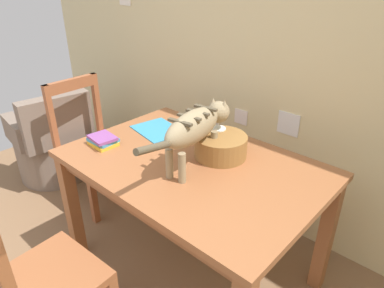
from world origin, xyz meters
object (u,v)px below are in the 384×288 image
Objects in this scene: dining_table at (192,176)px; wooden_chair_far at (92,146)px; wooden_chair_near at (37,284)px; magazine at (158,130)px; wicker_basket at (221,146)px; cat at (196,127)px; saucer_bowl at (217,146)px; coffee_mug at (218,136)px; wicker_armchair at (54,147)px; book_stack at (103,140)px.

wooden_chair_far reaches higher than dining_table.
wooden_chair_far is at bearing 133.36° from wooden_chair_near.
magazine is 0.49m from wicker_basket.
wooden_chair_near is (-0.16, -0.82, -0.50)m from cat.
saucer_bowl is 0.06m from coffee_mug.
wicker_armchair reaches higher than magazine.
dining_table is at bearing 77.94° from wooden_chair_near.
wicker_basket is (0.06, -0.06, 0.05)m from saucer_bowl.
dining_table is at bearing 161.64° from cat.
cat is 0.51m from magazine.
book_stack is 0.59× the size of wicker_basket.
cat reaches higher than wooden_chair_far.
dining_table is 1.70× the size of wicker_armchair.
magazine is at bearing -76.26° from wicker_armchair.
cat is at bearing -81.90° from saucer_bowl.
magazine is 0.32× the size of wooden_chair_far.
wicker_basket is at bearing -78.09° from wicker_armchair.
cat is 2.50× the size of wicker_basket.
wicker_basket is (0.06, -0.06, -0.02)m from coffee_mug.
wicker_armchair is at bearing -162.25° from magazine.
wicker_basket is (0.07, 0.14, 0.15)m from dining_table.
book_stack is at bearing -148.58° from wicker_basket.
book_stack reaches higher than saucer_bowl.
coffee_mug is (0.01, 0.20, 0.16)m from dining_table.
wooden_chair_near reaches higher than wicker_basket.
saucer_bowl is at bearing 38.83° from book_stack.
saucer_bowl reaches higher than magazine.
wooden_chair_far is 1.21× the size of wicker_armchair.
book_stack reaches higher than magazine.
cat is at bearing -7.32° from magazine.
wicker_armchair is at bearing 169.82° from book_stack.
saucer_bowl is at bearing 138.53° from wicker_basket.
book_stack is at bearing 117.04° from wooden_chair_near.
magazine is (-0.42, -0.06, -0.07)m from coffee_mug.
wooden_chair_far reaches higher than magazine.
wooden_chair_near reaches higher than wicker_armchair.
saucer_bowl is (0.01, 0.20, 0.10)m from dining_table.
wicker_armchair is at bearing -88.09° from wooden_chair_far.
dining_table is 0.54m from book_stack.
wicker_basket reaches higher than book_stack.
dining_table is 4.78× the size of wicker_basket.
wooden_chair_far is (-1.08, 0.04, -0.50)m from cat.
coffee_mug is at bearing 0.00° from saucer_bowl.
saucer_bowl is 1.61× the size of coffee_mug.
book_stack is 0.17× the size of wooden_chair_far.
saucer_bowl is 1.10m from wooden_chair_far.
magazine is 0.32× the size of wooden_chair_near.
wicker_armchair is (-1.48, 0.82, -0.19)m from wooden_chair_near.
dining_table is at bearing -7.97° from magazine.
magazine is at bearing -171.78° from coffee_mug.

